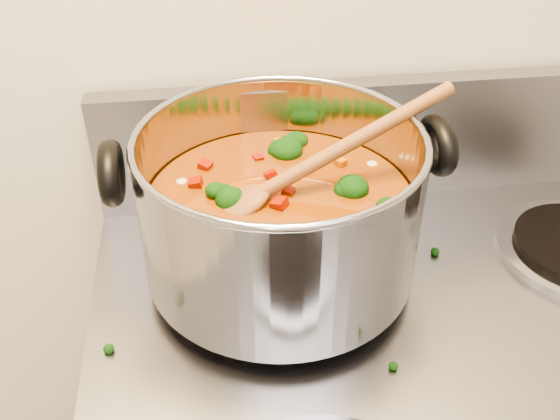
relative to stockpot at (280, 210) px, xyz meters
The scene contains 3 objects.
stockpot is the anchor object (origin of this frame).
wooden_spoon 0.04m from the stockpot, 11.68° to the left, with size 0.27×0.09×0.12m.
cooktop_crumbs 0.14m from the stockpot, 56.67° to the right, with size 0.28×0.34×0.01m.
Camera 1 is at (-0.22, 0.79, 1.40)m, focal length 40.00 mm.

